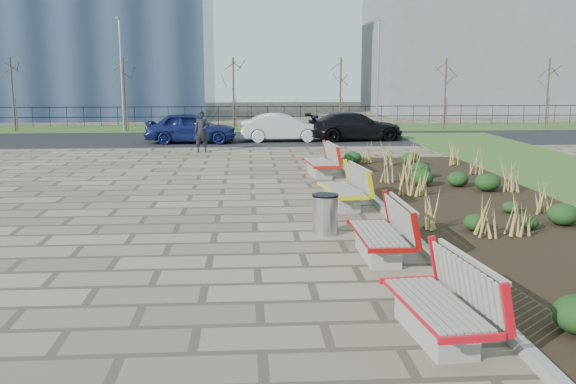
{
  "coord_description": "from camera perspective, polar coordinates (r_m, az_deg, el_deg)",
  "views": [
    {
      "loc": [
        0.67,
        -9.67,
        3.3
      ],
      "look_at": [
        1.5,
        3.0,
        0.9
      ],
      "focal_mm": 40.0,
      "sensor_mm": 36.0,
      "label": 1
    }
  ],
  "objects": [
    {
      "name": "car_black",
      "position": [
        31.06,
        5.98,
        5.83
      ],
      "size": [
        4.82,
        2.43,
        1.34
      ],
      "primitive_type": "imported",
      "rotation": [
        0.0,
        0.0,
        1.69
      ],
      "color": "black",
      "rests_on": "road"
    },
    {
      "name": "ground",
      "position": [
        10.24,
        -7.37,
        -8.19
      ],
      "size": [
        120.0,
        120.0,
        0.0
      ],
      "primitive_type": "plane",
      "color": "#836F5A",
      "rests_on": "ground"
    },
    {
      "name": "railing_fence",
      "position": [
        39.26,
        -4.75,
        6.78
      ],
      "size": [
        44.0,
        0.1,
        1.2
      ],
      "primitive_type": null,
      "color": "black",
      "rests_on": "grass_verge_far"
    },
    {
      "name": "tree_a",
      "position": [
        38.34,
        -23.28,
        7.96
      ],
      "size": [
        1.4,
        1.4,
        4.0
      ],
      "primitive_type": null,
      "color": "#4C3D2D",
      "rests_on": "grass_verge_far"
    },
    {
      "name": "bench_c",
      "position": [
        15.76,
        4.81,
        0.43
      ],
      "size": [
        1.12,
        2.19,
        1.0
      ],
      "primitive_type": null,
      "rotation": [
        0.0,
        0.0,
        0.11
      ],
      "color": "yellow",
      "rests_on": "ground"
    },
    {
      "name": "building_grey",
      "position": [
        55.19,
        17.14,
        12.01
      ],
      "size": [
        18.0,
        12.0,
        10.0
      ],
      "primitive_type": "cube",
      "color": "slate",
      "rests_on": "ground"
    },
    {
      "name": "litter_bin",
      "position": [
        13.14,
        3.32,
        -2.04
      ],
      "size": [
        0.52,
        0.52,
        0.81
      ],
      "primitive_type": "cylinder",
      "color": "#B2B2B7",
      "rests_on": "ground"
    },
    {
      "name": "tree_b",
      "position": [
        36.8,
        -14.35,
        8.41
      ],
      "size": [
        1.4,
        1.4,
        4.0
      ],
      "primitive_type": null,
      "color": "#4C3D2D",
      "rests_on": "grass_verge_far"
    },
    {
      "name": "grass_verge_far",
      "position": [
        37.82,
        -4.77,
        5.69
      ],
      "size": [
        80.0,
        5.0,
        0.04
      ],
      "primitive_type": "cube",
      "color": "#33511E",
      "rests_on": "ground"
    },
    {
      "name": "tree_f",
      "position": [
        40.13,
        22.07,
        8.13
      ],
      "size": [
        1.4,
        1.4,
        4.0
      ],
      "primitive_type": null,
      "color": "#4C3D2D",
      "rests_on": "grass_verge_far"
    },
    {
      "name": "pedestrian",
      "position": [
        26.77,
        -7.68,
        5.36
      ],
      "size": [
        0.64,
        0.44,
        1.7
      ],
      "primitive_type": "imported",
      "rotation": [
        0.0,
        0.0,
        0.05
      ],
      "color": "black",
      "rests_on": "ground"
    },
    {
      "name": "tree_d",
      "position": [
        36.58,
        4.68,
        8.69
      ],
      "size": [
        1.4,
        1.4,
        4.0
      ],
      "primitive_type": null,
      "color": "#4C3D2D",
      "rests_on": "grass_verge_far"
    },
    {
      "name": "road",
      "position": [
        31.85,
        -4.95,
        4.73
      ],
      "size": [
        80.0,
        7.0,
        0.02
      ],
      "primitive_type": "cube",
      "color": "black",
      "rests_on": "ground"
    },
    {
      "name": "bench_b",
      "position": [
        11.57,
        8.0,
        -3.41
      ],
      "size": [
        0.93,
        2.11,
        1.0
      ],
      "primitive_type": null,
      "rotation": [
        0.0,
        0.0,
        0.01
      ],
      "color": "#A6100B",
      "rests_on": "ground"
    },
    {
      "name": "lamp_east",
      "position": [
        36.41,
        7.99,
        10.19
      ],
      "size": [
        0.24,
        0.6,
        6.0
      ],
      "primitive_type": null,
      "color": "gray",
      "rests_on": "grass_verge_far"
    },
    {
      "name": "car_silver",
      "position": [
        30.5,
        -0.48,
        5.76
      ],
      "size": [
        3.98,
        1.47,
        1.3
      ],
      "primitive_type": "imported",
      "rotation": [
        0.0,
        0.0,
        1.59
      ],
      "color": "#B8BAC1",
      "rests_on": "road"
    },
    {
      "name": "bench_d",
      "position": [
        20.49,
        2.82,
        2.84
      ],
      "size": [
        1.07,
        2.17,
        1.0
      ],
      "primitive_type": null,
      "rotation": [
        0.0,
        0.0,
        0.08
      ],
      "color": "red",
      "rests_on": "ground"
    },
    {
      "name": "tree_e",
      "position": [
        37.92,
        13.79,
        8.5
      ],
      "size": [
        1.4,
        1.4,
        4.0
      ],
      "primitive_type": null,
      "color": "#4C3D2D",
      "rests_on": "grass_verge_far"
    },
    {
      "name": "planting_bed",
      "position": [
        16.03,
        16.72,
        -1.45
      ],
      "size": [
        4.5,
        18.0,
        0.1
      ],
      "primitive_type": "cube",
      "color": "black",
      "rests_on": "ground"
    },
    {
      "name": "bench_a",
      "position": [
        8.3,
        12.97,
        -9.3
      ],
      "size": [
        1.11,
        2.18,
        1.0
      ],
      "primitive_type": null,
      "rotation": [
        0.0,
        0.0,
        0.1
      ],
      "color": "red",
      "rests_on": "ground"
    },
    {
      "name": "tree_c",
      "position": [
        36.2,
        -4.86,
        8.67
      ],
      "size": [
        1.4,
        1.4,
        4.0
      ],
      "primitive_type": null,
      "color": "#4C3D2D",
      "rests_on": "grass_verge_far"
    },
    {
      "name": "planting_curb",
      "position": [
        15.37,
        8.55,
        -1.53
      ],
      "size": [
        0.16,
        18.0,
        0.15
      ],
      "primitive_type": "cube",
      "color": "gray",
      "rests_on": "ground"
    },
    {
      "name": "car_blue",
      "position": [
        30.1,
        -8.61,
        5.68
      ],
      "size": [
        4.21,
        1.81,
        1.41
      ],
      "primitive_type": "imported",
      "rotation": [
        0.0,
        0.0,
        1.54
      ],
      "color": "#12194F",
      "rests_on": "road"
    },
    {
      "name": "lamp_west",
      "position": [
        36.29,
        -14.57,
        9.96
      ],
      "size": [
        0.24,
        0.6,
        6.0
      ],
      "primitive_type": null,
      "color": "gray",
      "rests_on": "grass_verge_far"
    }
  ]
}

